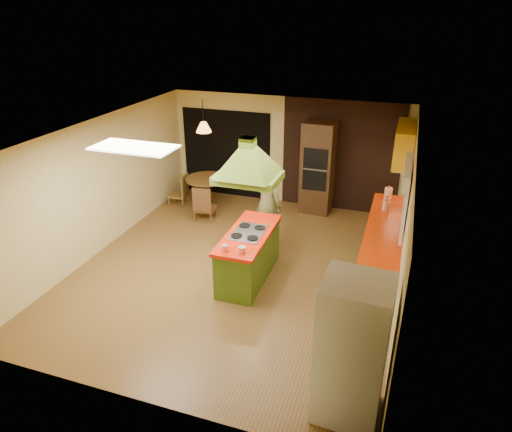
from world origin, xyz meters
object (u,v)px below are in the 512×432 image
(wall_oven, at_px, (318,168))
(canister_large, at_px, (388,193))
(man, at_px, (267,204))
(refrigerator, at_px, (352,350))
(dining_table, at_px, (207,187))
(kitchen_island, at_px, (249,255))

(wall_oven, xyz_separation_m, canister_large, (1.60, -1.04, -0.01))
(man, relative_size, refrigerator, 1.00)
(dining_table, distance_m, canister_large, 4.11)
(dining_table, bearing_deg, man, -35.94)
(wall_oven, bearing_deg, man, -103.38)
(kitchen_island, height_order, dining_table, kitchen_island)
(refrigerator, bearing_deg, wall_oven, 108.07)
(kitchen_island, distance_m, man, 1.29)
(canister_large, bearing_deg, man, -156.77)
(man, xyz_separation_m, refrigerator, (2.09, -3.57, -0.00))
(kitchen_island, distance_m, wall_oven, 3.28)
(wall_oven, relative_size, canister_large, 9.47)
(kitchen_island, height_order, refrigerator, refrigerator)
(man, bearing_deg, refrigerator, 140.40)
(kitchen_island, xyz_separation_m, wall_oven, (0.51, 3.18, 0.60))
(man, distance_m, refrigerator, 4.13)
(dining_table, bearing_deg, refrigerator, -51.13)
(man, xyz_separation_m, dining_table, (-1.89, 1.37, -0.39))
(dining_table, xyz_separation_m, canister_large, (4.06, -0.45, 0.53))
(man, xyz_separation_m, wall_oven, (0.56, 1.97, 0.14))
(kitchen_island, relative_size, dining_table, 1.82)
(refrigerator, bearing_deg, man, 123.02)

